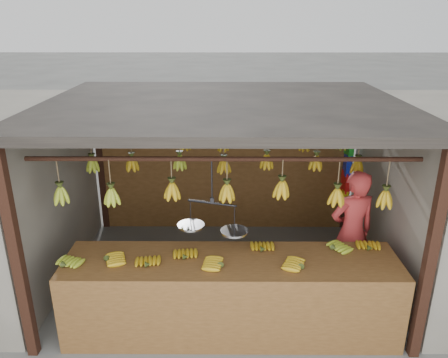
{
  "coord_description": "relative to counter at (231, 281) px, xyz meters",
  "views": [
    {
      "loc": [
        0.03,
        -5.18,
        3.34
      ],
      "look_at": [
        0.0,
        0.3,
        1.3
      ],
      "focal_mm": 35.0,
      "sensor_mm": 36.0,
      "label": 1
    }
  ],
  "objects": [
    {
      "name": "ground",
      "position": [
        -0.08,
        1.23,
        -0.71
      ],
      "size": [
        80.0,
        80.0,
        0.0
      ],
      "primitive_type": "plane",
      "color": "#5B5B57"
    },
    {
      "name": "stall",
      "position": [
        -0.08,
        1.56,
        1.26
      ],
      "size": [
        4.3,
        3.3,
        2.4
      ],
      "color": "black",
      "rests_on": "ground"
    },
    {
      "name": "counter",
      "position": [
        0.0,
        0.0,
        0.0
      ],
      "size": [
        3.66,
        0.82,
        0.96
      ],
      "color": "brown",
      "rests_on": "ground"
    },
    {
      "name": "hanging_bananas",
      "position": [
        -0.08,
        1.24,
        0.9
      ],
      "size": [
        3.65,
        2.23,
        0.39
      ],
      "color": "#92A523",
      "rests_on": "ground"
    },
    {
      "name": "balance_scale",
      "position": [
        -0.2,
        0.23,
        0.55
      ],
      "size": [
        0.75,
        0.42,
        0.79
      ],
      "color": "black",
      "rests_on": "ground"
    },
    {
      "name": "vendor",
      "position": [
        1.52,
        0.93,
        0.1
      ],
      "size": [
        0.67,
        0.53,
        1.63
      ],
      "primitive_type": "imported",
      "rotation": [
        0.0,
        0.0,
        3.4
      ],
      "color": "#BF3333",
      "rests_on": "ground"
    },
    {
      "name": "bag_bundles",
      "position": [
        1.86,
        2.58,
        0.31
      ],
      "size": [
        0.08,
        0.26,
        1.26
      ],
      "color": "#199926",
      "rests_on": "ground"
    }
  ]
}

